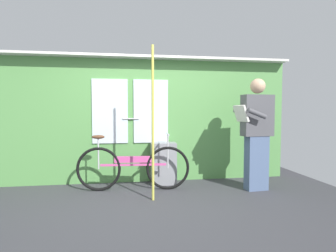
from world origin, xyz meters
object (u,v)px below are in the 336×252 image
at_px(bicycle_near_door, 133,167).
at_px(passenger_reading_newspaper, 256,131).
at_px(trash_bin_by_wall, 163,163).
at_px(handrail_pole, 153,124).

xyz_separation_m(bicycle_near_door, passenger_reading_newspaper, (1.92, -0.26, 0.56)).
distance_m(bicycle_near_door, trash_bin_by_wall, 0.61).
bearing_deg(handrail_pole, passenger_reading_newspaper, 8.69).
distance_m(passenger_reading_newspaper, handrail_pole, 1.68).
height_order(bicycle_near_door, passenger_reading_newspaper, passenger_reading_newspaper).
height_order(bicycle_near_door, trash_bin_by_wall, bicycle_near_door).
bearing_deg(passenger_reading_newspaper, bicycle_near_door, -12.22).
bearing_deg(handrail_pole, trash_bin_by_wall, 72.93).
xyz_separation_m(passenger_reading_newspaper, trash_bin_by_wall, (-1.40, 0.57, -0.57)).
relative_size(bicycle_near_door, trash_bin_by_wall, 2.49).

